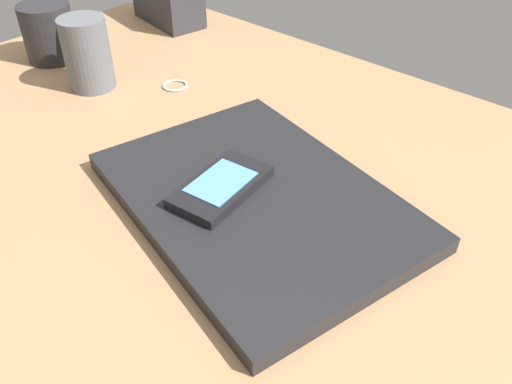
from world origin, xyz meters
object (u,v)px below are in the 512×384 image
Objects in this scene: coffee_mug at (50,33)px; laptop_closed at (256,199)px; key_ring at (175,85)px; cell_phone_on_laptop at (221,186)px; pen_cup at (87,54)px.

laptop_closed is at bearing -7.28° from coffee_mug.
coffee_mug is at bearing -163.62° from key_ring.
pen_cup is (-35.03, 7.29, 2.75)cm from cell_phone_on_laptop.
pen_cup is 13.57cm from key_ring.
laptop_closed is 2.85× the size of cell_phone_on_laptop.
coffee_mug reaches higher than laptop_closed.
cell_phone_on_laptop reaches higher than key_ring.
cell_phone_on_laptop is 35.89cm from pen_cup.
cell_phone_on_laptop is at bearing -31.32° from key_ring.
cell_phone_on_laptop reaches higher than laptop_closed.
laptop_closed is at bearing -24.83° from key_ring.
laptop_closed is 51.99cm from coffee_mug.
laptop_closed is 9.04× the size of key_ring.
coffee_mug is 3.03× the size of key_ring.
key_ring is (9.41, 8.31, -5.14)cm from pen_cup.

